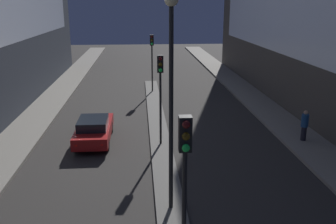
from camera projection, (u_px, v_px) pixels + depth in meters
name	position (u px, v px, depth m)	size (l,w,h in m)	color
median_strip	(159.00, 132.00, 22.66)	(1.15, 30.32, 0.13)	#56544F
traffic_light_near	(185.00, 167.00, 9.34)	(0.32, 0.42, 4.88)	black
traffic_light_mid	(160.00, 80.00, 19.67)	(0.32, 0.42, 4.88)	black
traffic_light_far	(152.00, 50.00, 31.82)	(0.32, 0.42, 4.88)	black
street_lamp	(171.00, 75.00, 12.83)	(0.47, 0.47, 7.84)	black
car_left_lane	(94.00, 129.00, 21.13)	(1.86, 4.76, 1.45)	maroon
pedestrian_on_right_sidewalk	(305.00, 125.00, 20.81)	(0.40, 0.40, 1.74)	black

